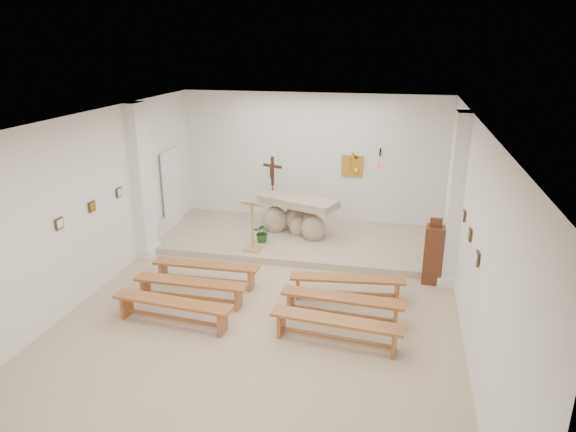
% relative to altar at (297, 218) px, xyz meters
% --- Properties ---
extents(ground, '(7.00, 10.00, 0.00)m').
position_rel_altar_xyz_m(ground, '(0.15, -3.72, -0.54)').
color(ground, tan).
rests_on(ground, ground).
extents(wall_left, '(0.02, 10.00, 3.50)m').
position_rel_altar_xyz_m(wall_left, '(-3.34, -3.72, 1.21)').
color(wall_left, white).
rests_on(wall_left, ground).
extents(wall_right, '(0.02, 10.00, 3.50)m').
position_rel_altar_xyz_m(wall_right, '(3.64, -3.72, 1.21)').
color(wall_right, white).
rests_on(wall_right, ground).
extents(wall_back, '(7.00, 0.02, 3.50)m').
position_rel_altar_xyz_m(wall_back, '(0.15, 1.27, 1.21)').
color(wall_back, white).
rests_on(wall_back, ground).
extents(ceiling, '(7.00, 10.00, 0.02)m').
position_rel_altar_xyz_m(ceiling, '(0.15, -3.72, 2.95)').
color(ceiling, silver).
rests_on(ceiling, wall_back).
extents(sanctuary_platform, '(6.98, 3.00, 0.15)m').
position_rel_altar_xyz_m(sanctuary_platform, '(0.15, -0.22, -0.47)').
color(sanctuary_platform, '#BEAD92').
rests_on(sanctuary_platform, ground).
extents(pilaster_left, '(0.26, 0.55, 3.50)m').
position_rel_altar_xyz_m(pilaster_left, '(-3.22, -1.72, 1.21)').
color(pilaster_left, white).
rests_on(pilaster_left, ground).
extents(pilaster_right, '(0.26, 0.55, 3.50)m').
position_rel_altar_xyz_m(pilaster_right, '(3.52, -1.72, 1.21)').
color(pilaster_right, white).
rests_on(pilaster_right, ground).
extents(gold_wall_relief, '(0.55, 0.04, 0.55)m').
position_rel_altar_xyz_m(gold_wall_relief, '(1.20, 1.24, 1.11)').
color(gold_wall_relief, gold).
rests_on(gold_wall_relief, wall_back).
extents(sanctuary_lamp, '(0.11, 0.36, 0.44)m').
position_rel_altar_xyz_m(sanctuary_lamp, '(1.90, 0.99, 1.27)').
color(sanctuary_lamp, black).
rests_on(sanctuary_lamp, wall_back).
extents(station_frame_left_front, '(0.03, 0.20, 0.20)m').
position_rel_altar_xyz_m(station_frame_left_front, '(-3.32, -4.52, 1.18)').
color(station_frame_left_front, '#3E2C1B').
rests_on(station_frame_left_front, wall_left).
extents(station_frame_left_mid, '(0.03, 0.20, 0.20)m').
position_rel_altar_xyz_m(station_frame_left_mid, '(-3.32, -3.52, 1.18)').
color(station_frame_left_mid, '#3E2C1B').
rests_on(station_frame_left_mid, wall_left).
extents(station_frame_left_rear, '(0.03, 0.20, 0.20)m').
position_rel_altar_xyz_m(station_frame_left_rear, '(-3.32, -2.52, 1.18)').
color(station_frame_left_rear, '#3E2C1B').
rests_on(station_frame_left_rear, wall_left).
extents(station_frame_right_front, '(0.03, 0.20, 0.20)m').
position_rel_altar_xyz_m(station_frame_right_front, '(3.62, -4.52, 1.18)').
color(station_frame_right_front, '#3E2C1B').
rests_on(station_frame_right_front, wall_right).
extents(station_frame_right_mid, '(0.03, 0.20, 0.20)m').
position_rel_altar_xyz_m(station_frame_right_mid, '(3.62, -3.52, 1.18)').
color(station_frame_right_mid, '#3E2C1B').
rests_on(station_frame_right_mid, wall_right).
extents(station_frame_right_rear, '(0.03, 0.20, 0.20)m').
position_rel_altar_xyz_m(station_frame_right_rear, '(3.62, -2.52, 1.18)').
color(station_frame_right_rear, '#3E2C1B').
rests_on(station_frame_right_rear, wall_right).
extents(radiator_left, '(0.10, 0.85, 0.52)m').
position_rel_altar_xyz_m(radiator_left, '(-3.28, -1.02, -0.27)').
color(radiator_left, silver).
rests_on(radiator_left, ground).
extents(radiator_right, '(0.10, 0.85, 0.52)m').
position_rel_altar_xyz_m(radiator_right, '(3.58, -1.02, -0.27)').
color(radiator_right, silver).
rests_on(radiator_right, ground).
extents(altar, '(2.11, 1.42, 1.02)m').
position_rel_altar_xyz_m(altar, '(0.00, 0.00, 0.00)').
color(altar, '#B8A88C').
rests_on(altar, sanctuary_platform).
extents(lectern, '(0.48, 0.42, 1.24)m').
position_rel_altar_xyz_m(lectern, '(-0.78, -1.33, 0.22)').
color(lectern, tan).
rests_on(lectern, sanctuary_platform).
extents(crucifix_stand, '(0.53, 0.24, 1.82)m').
position_rel_altar_xyz_m(crucifix_stand, '(-0.75, 0.48, 0.66)').
color(crucifix_stand, '#3C1D13').
rests_on(crucifix_stand, sanctuary_platform).
extents(potted_plant, '(0.49, 0.44, 0.48)m').
position_rel_altar_xyz_m(potted_plant, '(-0.68, -0.77, -0.15)').
color(potted_plant, '#224E1F').
rests_on(potted_plant, sanctuary_platform).
extents(donation_pedestal, '(0.40, 0.40, 1.40)m').
position_rel_altar_xyz_m(donation_pedestal, '(3.21, -1.82, 0.08)').
color(donation_pedestal, '#512A17').
rests_on(donation_pedestal, ground).
extents(bench_left_front, '(2.20, 0.38, 0.46)m').
position_rel_altar_xyz_m(bench_left_front, '(-1.28, -2.94, -0.19)').
color(bench_left_front, '#995A2C').
rests_on(bench_left_front, ground).
extents(bench_right_front, '(2.22, 0.60, 0.46)m').
position_rel_altar_xyz_m(bench_right_front, '(1.59, -2.94, -0.19)').
color(bench_right_front, '#995A2C').
rests_on(bench_right_front, ground).
extents(bench_left_second, '(2.20, 0.37, 0.46)m').
position_rel_altar_xyz_m(bench_left_second, '(-1.28, -3.75, -0.19)').
color(bench_left_second, '#995A2C').
rests_on(bench_left_second, ground).
extents(bench_right_second, '(2.21, 0.49, 0.46)m').
position_rel_altar_xyz_m(bench_right_second, '(1.59, -3.75, -0.19)').
color(bench_right_second, '#995A2C').
rests_on(bench_right_second, ground).
extents(bench_left_third, '(2.22, 0.55, 0.46)m').
position_rel_altar_xyz_m(bench_left_third, '(-1.28, -4.55, -0.19)').
color(bench_left_third, '#995A2C').
rests_on(bench_left_third, ground).
extents(bench_right_third, '(2.22, 0.56, 0.46)m').
position_rel_altar_xyz_m(bench_right_third, '(1.59, -4.55, -0.19)').
color(bench_right_third, '#995A2C').
rests_on(bench_right_third, ground).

